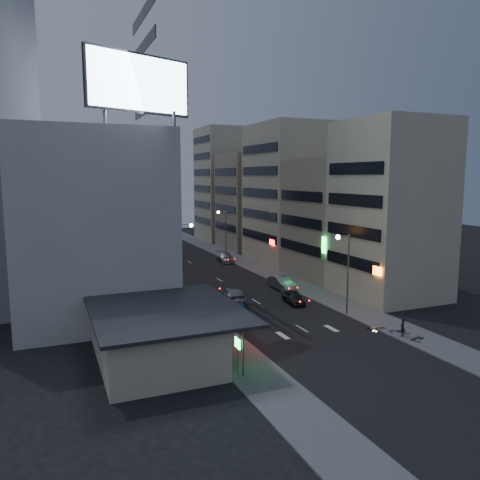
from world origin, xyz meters
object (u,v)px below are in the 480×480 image
parked_car_right_near (293,297)px  parked_car_right_mid (282,283)px  road_car_blue (232,311)px  scooter_silver_a (407,326)px  scooter_black_a (419,329)px  parked_car_right_far (225,257)px  person (403,327)px  scooter_black_b (383,322)px  parked_car_left (171,264)px  scooter_blue (403,324)px  scooter_silver_b (381,320)px  road_car_silver (233,294)px

parked_car_right_near → parked_car_right_mid: (1.71, 5.98, 0.13)m
road_car_blue → scooter_silver_a: road_car_blue is taller
road_car_blue → scooter_black_a: bearing=139.6°
parked_car_right_far → person: person is taller
road_car_blue → scooter_black_b: (11.61, -8.16, -0.15)m
parked_car_left → scooter_black_a: parked_car_left is taller
parked_car_right_mid → parked_car_right_far: bearing=89.4°
scooter_black_a → scooter_blue: size_ratio=1.03×
scooter_silver_b → road_car_blue: bearing=59.4°
parked_car_left → road_car_silver: bearing=91.5°
scooter_silver_a → scooter_black_b: size_ratio=1.07×
parked_car_right_mid → person: (1.63, -19.15, 0.13)m
parked_car_right_mid → person: size_ratio=3.01×
scooter_black_a → parked_car_right_far: bearing=-15.1°
road_car_silver → scooter_silver_a: size_ratio=3.24×
parked_car_right_near → scooter_silver_b: size_ratio=2.18×
parked_car_right_far → person: bearing=-82.0°
parked_car_right_mid → scooter_black_b: parked_car_right_mid is taller
road_car_blue → scooter_silver_a: bearing=142.7°
scooter_silver_a → scooter_silver_b: scooter_silver_b is taller
road_car_blue → scooter_silver_b: bearing=147.0°
scooter_blue → parked_car_right_far: bearing=22.7°
scooter_silver_a → scooter_black_b: (-1.01, 1.95, -0.04)m
person → parked_car_right_far: bearing=-127.8°
parked_car_right_far → scooter_black_b: 36.81m
scooter_black_a → scooter_blue: scooter_black_a is taller
parked_car_right_mid → scooter_blue: (2.76, -17.96, -0.08)m
scooter_blue → scooter_silver_b: scooter_blue is taller
parked_car_right_near → road_car_silver: road_car_silver is taller
parked_car_left → scooter_silver_b: bearing=104.2°
road_car_silver → scooter_black_b: road_car_silver is taller
person → scooter_black_a: bearing=113.4°
scooter_black_b → scooter_silver_b: 0.24m
scooter_blue → scooter_black_b: scooter_blue is taller
scooter_black_a → person: bearing=44.4°
road_car_silver → scooter_silver_b: size_ratio=3.10×
person → scooter_black_a: size_ratio=0.80×
road_car_blue → parked_car_right_far: bearing=-108.1°
road_car_blue → scooter_black_b: 14.19m
road_car_silver → parked_car_right_far: bearing=-96.8°
scooter_silver_a → road_car_silver: bearing=37.4°
scooter_black_b → parked_car_right_near: bearing=19.5°
parked_car_right_near → parked_car_right_far: size_ratio=0.77×
road_car_blue → scooter_blue: (12.64, -9.56, -0.04)m
road_car_silver → scooter_silver_a: (10.19, -15.87, -0.17)m
parked_car_right_mid → parked_car_right_far: (0.28, 20.23, -0.05)m
scooter_blue → scooter_black_b: bearing=55.3°
parked_car_right_near → scooter_black_b: 11.12m
parked_car_right_mid → road_car_blue: 12.97m
person → scooter_black_b: 2.63m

